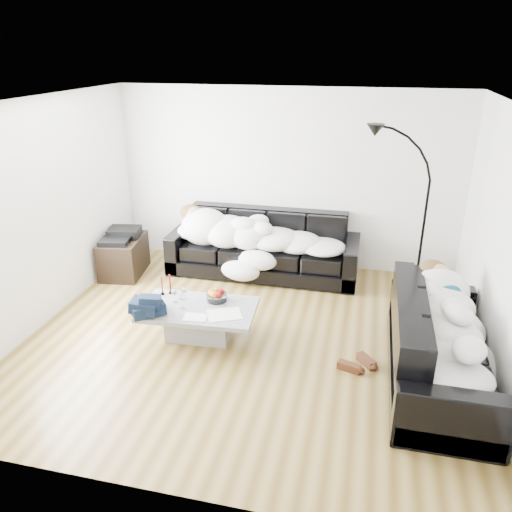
% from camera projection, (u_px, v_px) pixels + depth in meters
% --- Properties ---
extents(ground, '(5.00, 5.00, 0.00)m').
position_uv_depth(ground, '(250.00, 338.00, 5.74)').
color(ground, brown).
rests_on(ground, ground).
extents(wall_back, '(5.00, 0.02, 2.60)m').
position_uv_depth(wall_back, '(286.00, 180.00, 7.25)').
color(wall_back, silver).
rests_on(wall_back, ground).
extents(wall_left, '(0.02, 4.50, 2.60)m').
position_uv_depth(wall_left, '(40.00, 215.00, 5.76)').
color(wall_left, silver).
rests_on(wall_left, ground).
extents(wall_right, '(0.02, 4.50, 2.60)m').
position_uv_depth(wall_right, '(506.00, 253.00, 4.71)').
color(wall_right, silver).
rests_on(wall_right, ground).
extents(ceiling, '(5.00, 5.00, 0.00)m').
position_uv_depth(ceiling, '(249.00, 103.00, 4.73)').
color(ceiling, white).
rests_on(ceiling, ground).
extents(sofa_back, '(2.72, 0.94, 0.89)m').
position_uv_depth(sofa_back, '(263.00, 244.00, 7.22)').
color(sofa_back, black).
rests_on(sofa_back, ground).
extents(sofa_right, '(0.92, 2.16, 0.87)m').
position_uv_depth(sofa_right, '(441.00, 342.00, 4.87)').
color(sofa_right, black).
rests_on(sofa_right, ground).
extents(sleeper_back, '(2.30, 0.80, 0.46)m').
position_uv_depth(sleeper_back, '(263.00, 232.00, 7.10)').
color(sleeper_back, white).
rests_on(sleeper_back, sofa_back).
extents(sleeper_right, '(0.78, 1.85, 0.45)m').
position_uv_depth(sleeper_right, '(444.00, 323.00, 4.79)').
color(sleeper_right, white).
rests_on(sleeper_right, sofa_right).
extents(teal_cushion, '(0.42, 0.38, 0.20)m').
position_uv_depth(teal_cushion, '(433.00, 285.00, 5.37)').
color(teal_cushion, '#0B4053').
rests_on(teal_cushion, sofa_right).
extents(coffee_table, '(1.33, 0.83, 0.38)m').
position_uv_depth(coffee_table, '(199.00, 322.00, 5.71)').
color(coffee_table, '#939699').
rests_on(coffee_table, ground).
extents(fruit_bowl, '(0.28, 0.28, 0.15)m').
position_uv_depth(fruit_bowl, '(217.00, 295.00, 5.75)').
color(fruit_bowl, white).
rests_on(fruit_bowl, coffee_table).
extents(wine_glass_a, '(0.07, 0.07, 0.15)m').
position_uv_depth(wine_glass_a, '(184.00, 293.00, 5.79)').
color(wine_glass_a, white).
rests_on(wine_glass_a, coffee_table).
extents(wine_glass_b, '(0.10, 0.10, 0.18)m').
position_uv_depth(wine_glass_b, '(175.00, 295.00, 5.71)').
color(wine_glass_b, white).
rests_on(wine_glass_b, coffee_table).
extents(wine_glass_c, '(0.10, 0.10, 0.18)m').
position_uv_depth(wine_glass_c, '(182.00, 301.00, 5.58)').
color(wine_glass_c, white).
rests_on(wine_glass_c, coffee_table).
extents(candle_left, '(0.04, 0.04, 0.23)m').
position_uv_depth(candle_left, '(162.00, 286.00, 5.88)').
color(candle_left, maroon).
rests_on(candle_left, coffee_table).
extents(candle_right, '(0.05, 0.05, 0.25)m').
position_uv_depth(candle_right, '(170.00, 284.00, 5.90)').
color(candle_right, maroon).
rests_on(candle_right, coffee_table).
extents(newspaper_a, '(0.45, 0.41, 0.01)m').
position_uv_depth(newspaper_a, '(224.00, 314.00, 5.48)').
color(newspaper_a, silver).
rests_on(newspaper_a, coffee_table).
extents(newspaper_b, '(0.27, 0.20, 0.01)m').
position_uv_depth(newspaper_b, '(195.00, 317.00, 5.42)').
color(newspaper_b, silver).
rests_on(newspaper_b, coffee_table).
extents(navy_jacket, '(0.48, 0.46, 0.19)m').
position_uv_depth(navy_jacket, '(148.00, 300.00, 5.43)').
color(navy_jacket, black).
rests_on(navy_jacket, coffee_table).
extents(shoes, '(0.50, 0.46, 0.09)m').
position_uv_depth(shoes, '(357.00, 364.00, 5.20)').
color(shoes, '#472311').
rests_on(shoes, ground).
extents(av_cabinet, '(0.64, 0.86, 0.54)m').
position_uv_depth(av_cabinet, '(123.00, 256.00, 7.27)').
color(av_cabinet, black).
rests_on(av_cabinet, ground).
extents(stereo, '(0.49, 0.41, 0.13)m').
position_uv_depth(stereo, '(121.00, 235.00, 7.14)').
color(stereo, black).
rests_on(stereo, av_cabinet).
extents(floor_lamp, '(0.75, 0.36, 2.00)m').
position_uv_depth(floor_lamp, '(423.00, 230.00, 6.16)').
color(floor_lamp, black).
rests_on(floor_lamp, ground).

